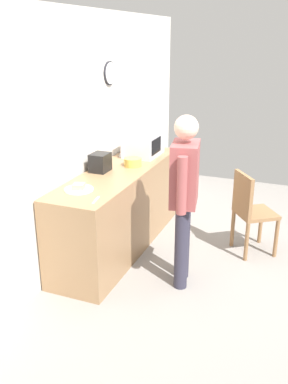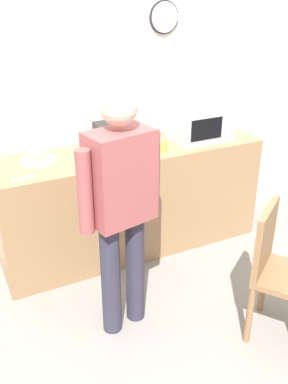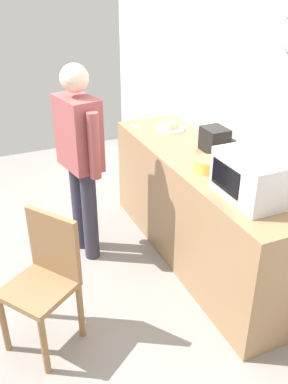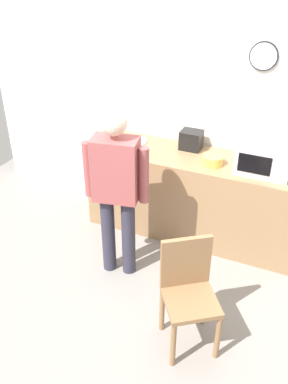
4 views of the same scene
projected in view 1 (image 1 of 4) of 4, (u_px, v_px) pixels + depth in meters
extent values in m
plane|color=gray|center=(223.00, 267.00, 4.53)|extent=(6.00, 6.00, 0.00)
cube|color=silver|center=(86.00, 135.00, 4.64)|extent=(5.40, 0.10, 2.60)
cylinder|color=white|center=(110.00, 73.00, 4.84)|extent=(0.24, 0.03, 0.24)
cylinder|color=black|center=(110.00, 73.00, 4.84)|extent=(0.27, 0.02, 0.27)
cube|color=#93704C|center=(120.00, 209.00, 4.82)|extent=(2.29, 0.62, 0.94)
cube|color=silver|center=(143.00, 143.00, 5.18)|extent=(0.50, 0.38, 0.30)
cube|color=black|center=(156.00, 146.00, 5.06)|extent=(0.30, 0.01, 0.18)
cylinder|color=white|center=(79.00, 189.00, 4.04)|extent=(0.28, 0.28, 0.01)
cube|color=#D9BE79|center=(79.00, 186.00, 4.03)|extent=(0.13, 0.13, 0.05)
cylinder|color=gold|center=(133.00, 162.00, 4.78)|extent=(0.20, 0.20, 0.09)
cube|color=black|center=(100.00, 162.00, 4.58)|extent=(0.22, 0.18, 0.20)
cube|color=silver|center=(96.00, 200.00, 3.79)|extent=(0.17, 0.05, 0.01)
cube|color=silver|center=(120.00, 155.00, 5.22)|extent=(0.16, 0.09, 0.01)
cylinder|color=#2F2D3E|center=(183.00, 239.00, 4.22)|extent=(0.13, 0.13, 0.84)
cylinder|color=#2F2D3E|center=(181.00, 248.00, 4.03)|extent=(0.13, 0.13, 0.84)
cube|color=#9E4C4C|center=(185.00, 174.00, 3.88)|extent=(0.44, 0.31, 0.58)
cylinder|color=#9E4C4C|center=(187.00, 169.00, 4.12)|extent=(0.09, 0.09, 0.52)
cylinder|color=#9E4C4C|center=(182.00, 186.00, 3.66)|extent=(0.09, 0.09, 0.52)
sphere|color=beige|center=(186.00, 127.00, 3.73)|extent=(0.22, 0.22, 0.22)
cylinder|color=olive|center=(276.00, 238.00, 4.67)|extent=(0.04, 0.04, 0.45)
cylinder|color=olive|center=(261.00, 225.00, 4.99)|extent=(0.04, 0.04, 0.45)
cylinder|color=olive|center=(247.00, 242.00, 4.59)|extent=(0.04, 0.04, 0.45)
cylinder|color=olive|center=(233.00, 228.00, 4.91)|extent=(0.04, 0.04, 0.45)
cube|color=olive|center=(256.00, 213.00, 4.71)|extent=(0.56, 0.56, 0.04)
cube|color=olive|center=(243.00, 194.00, 4.58)|extent=(0.35, 0.26, 0.45)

